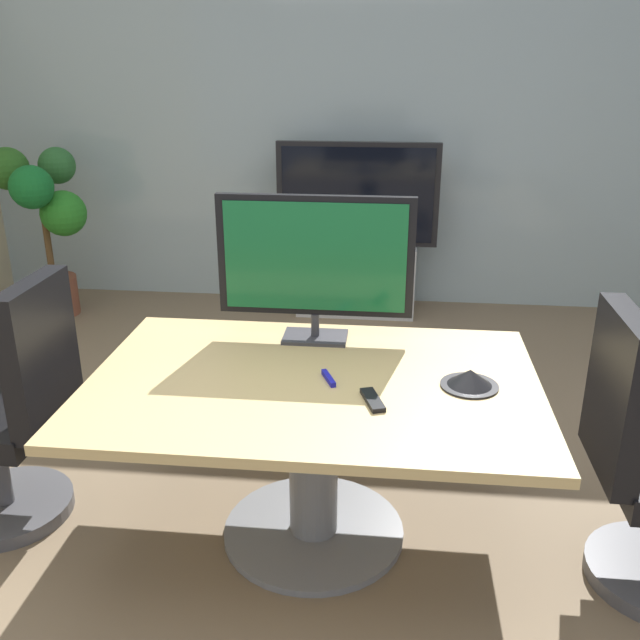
% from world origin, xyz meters
% --- Properties ---
extents(ground_plane, '(7.17, 7.17, 0.00)m').
position_xyz_m(ground_plane, '(0.00, 0.00, 0.00)').
color(ground_plane, '#7A664C').
extents(wall_back_glass_partition, '(5.96, 0.10, 2.86)m').
position_xyz_m(wall_back_glass_partition, '(0.00, 3.09, 1.43)').
color(wall_back_glass_partition, '#9EB2B7').
rests_on(wall_back_glass_partition, ground).
extents(conference_table, '(1.74, 1.17, 0.73)m').
position_xyz_m(conference_table, '(0.06, 0.01, 0.53)').
color(conference_table, tan).
rests_on(conference_table, ground).
extents(office_chair_left, '(0.60, 0.57, 1.09)m').
position_xyz_m(office_chair_left, '(-1.21, 0.00, 0.46)').
color(office_chair_left, '#4C4C51').
rests_on(office_chair_left, ground).
extents(tv_monitor, '(0.84, 0.18, 0.64)m').
position_xyz_m(tv_monitor, '(0.02, 0.42, 1.09)').
color(tv_monitor, '#333338').
rests_on(tv_monitor, conference_table).
extents(wall_display_unit, '(1.20, 0.36, 1.31)m').
position_xyz_m(wall_display_unit, '(0.07, 2.73, 0.44)').
color(wall_display_unit, '#B7BABC').
rests_on(wall_display_unit, ground).
extents(potted_plant, '(0.73, 0.71, 1.27)m').
position_xyz_m(potted_plant, '(-2.23, 2.43, 0.80)').
color(potted_plant, brown).
rests_on(potted_plant, ground).
extents(conference_phone, '(0.22, 0.22, 0.07)m').
position_xyz_m(conference_phone, '(0.65, 0.01, 0.76)').
color(conference_phone, black).
rests_on(conference_phone, conference_table).
extents(remote_control, '(0.10, 0.18, 0.02)m').
position_xyz_m(remote_control, '(0.29, -0.15, 0.74)').
color(remote_control, black).
rests_on(remote_control, conference_table).
extents(whiteboard_marker, '(0.07, 0.13, 0.02)m').
position_xyz_m(whiteboard_marker, '(0.12, 0.01, 0.74)').
color(whiteboard_marker, '#1919A5').
rests_on(whiteboard_marker, conference_table).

